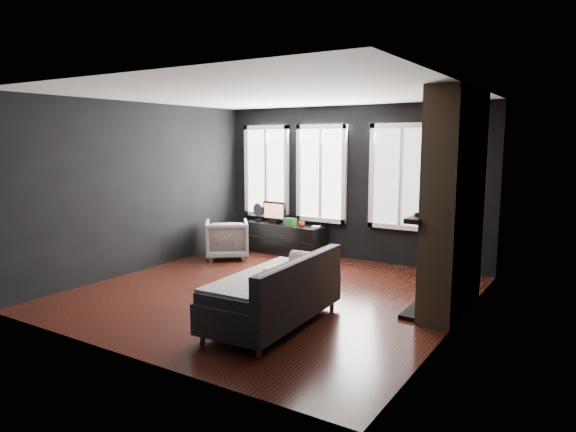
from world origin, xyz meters
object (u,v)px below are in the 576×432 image
Objects in this scene: sofa at (273,289)px; mantel_vase at (444,200)px; armchair at (227,237)px; mug at (302,223)px; media_console at (284,238)px; monitor at (274,211)px; book at (312,221)px.

sofa is 9.50× the size of mantel_vase.
mug is at bearing 177.86° from armchair.
sofa reaches higher than media_console.
monitor is (-0.23, 0.00, 0.51)m from media_console.
mantel_vase is (2.64, -1.15, 0.67)m from book.
mug reaches higher than media_console.
armchair is at bearing -113.80° from monitor.
mantel_vase reaches higher than monitor.
monitor is 2.55× the size of mantel_vase.
armchair is 3.79× the size of mantel_vase.
armchair is 1.37m from mug.
book reaches higher than mug.
mantel_vase reaches higher than media_console.
book is (0.20, 0.03, 0.05)m from mug.
book is 2.96m from mantel_vase.
mantel_vase is (2.84, -1.12, 0.71)m from mug.
armchair is 1.49× the size of monitor.
media_console is 14.63× the size of mug.
sofa is 3.74m from media_console.
mug is (-1.49, 3.14, 0.21)m from sofa.
sofa is 3.48m from mug.
sofa is at bearing -54.21° from monitor.
sofa is at bearing -54.84° from media_console.
armchair is at bearing -122.29° from media_console.
mug is 0.56× the size of mantel_vase.
media_console is 3.20× the size of monitor.
monitor is 0.85m from book.
armchair is at bearing 135.23° from sofa.
armchair is 1.11m from media_console.
sofa is 9.38× the size of book.
sofa is 17.08× the size of mug.
sofa is at bearing -123.71° from mantel_vase.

